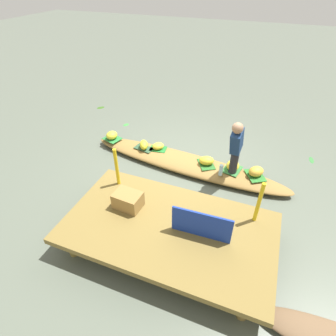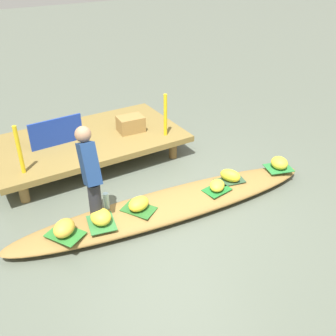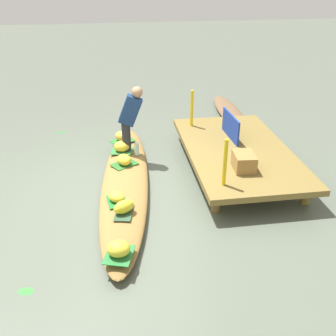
# 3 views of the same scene
# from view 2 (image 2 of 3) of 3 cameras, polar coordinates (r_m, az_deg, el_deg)

# --- Properties ---
(canal_water) EXTENTS (40.00, 40.00, 0.00)m
(canal_water) POSITION_cam_2_polar(r_m,az_deg,el_deg) (5.57, 0.21, -6.32)
(canal_water) COLOR #586052
(canal_water) RESTS_ON ground
(dock_platform) EXTENTS (3.20, 1.80, 0.41)m
(dock_platform) POSITION_cam_2_polar(r_m,az_deg,el_deg) (6.83, -11.69, 3.93)
(dock_platform) COLOR olive
(dock_platform) RESTS_ON ground
(vendor_boat) EXTENTS (4.59, 1.16, 0.21)m
(vendor_boat) POSITION_cam_2_polar(r_m,az_deg,el_deg) (5.51, 0.21, -5.47)
(vendor_boat) COLOR olive
(vendor_boat) RESTS_ON ground
(leaf_mat_0) EXTENTS (0.49, 0.53, 0.01)m
(leaf_mat_0) POSITION_cam_2_polar(r_m,az_deg,el_deg) (5.02, -14.79, -9.34)
(leaf_mat_0) COLOR #2B742C
(leaf_mat_0) RESTS_ON vendor_boat
(banana_bunch_0) EXTENTS (0.39, 0.39, 0.20)m
(banana_bunch_0) POSITION_cam_2_polar(r_m,az_deg,el_deg) (4.96, -14.94, -8.47)
(banana_bunch_0) COLOR gold
(banana_bunch_0) RESTS_ON vendor_boat
(leaf_mat_1) EXTENTS (0.47, 0.32, 0.01)m
(leaf_mat_1) POSITION_cam_2_polar(r_m,az_deg,el_deg) (5.91, 9.01, -1.84)
(leaf_mat_1) COLOR #2E4F33
(leaf_mat_1) RESTS_ON vendor_boat
(banana_bunch_1) EXTENTS (0.31, 0.36, 0.19)m
(banana_bunch_1) POSITION_cam_2_polar(r_m,az_deg,el_deg) (5.86, 9.08, -1.09)
(banana_bunch_1) COLOR yellow
(banana_bunch_1) RESTS_ON vendor_boat
(leaf_mat_2) EXTENTS (0.48, 0.52, 0.01)m
(leaf_mat_2) POSITION_cam_2_polar(r_m,az_deg,el_deg) (5.27, -4.28, -6.00)
(leaf_mat_2) COLOR #296426
(leaf_mat_2) RESTS_ON vendor_boat
(banana_bunch_2) EXTENTS (0.36, 0.31, 0.18)m
(banana_bunch_2) POSITION_cam_2_polar(r_m,az_deg,el_deg) (5.22, -4.31, -5.23)
(banana_bunch_2) COLOR yellow
(banana_bunch_2) RESTS_ON vendor_boat
(leaf_mat_3) EXTENTS (0.48, 0.42, 0.01)m
(leaf_mat_3) POSITION_cam_2_polar(r_m,az_deg,el_deg) (6.41, 15.85, 0.02)
(leaf_mat_3) COLOR #297937
(leaf_mat_3) RESTS_ON vendor_boat
(banana_bunch_3) EXTENTS (0.30, 0.32, 0.19)m
(banana_bunch_3) POSITION_cam_2_polar(r_m,az_deg,el_deg) (6.36, 15.97, 0.74)
(banana_bunch_3) COLOR yellow
(banana_bunch_3) RESTS_ON vendor_boat
(leaf_mat_4) EXTENTS (0.41, 0.32, 0.01)m
(leaf_mat_4) POSITION_cam_2_polar(r_m,az_deg,el_deg) (5.68, 7.15, -3.17)
(leaf_mat_4) COLOR #1F702B
(leaf_mat_4) RESTS_ON vendor_boat
(banana_bunch_4) EXTENTS (0.34, 0.33, 0.15)m
(banana_bunch_4) POSITION_cam_2_polar(r_m,az_deg,el_deg) (5.64, 7.20, -2.55)
(banana_bunch_4) COLOR yellow
(banana_bunch_4) RESTS_ON vendor_boat
(leaf_mat_5) EXTENTS (0.41, 0.46, 0.01)m
(leaf_mat_5) POSITION_cam_2_polar(r_m,az_deg,el_deg) (5.10, -9.70, -7.91)
(leaf_mat_5) COLOR #337436
(leaf_mat_5) RESTS_ON vendor_boat
(banana_bunch_5) EXTENTS (0.26, 0.29, 0.20)m
(banana_bunch_5) POSITION_cam_2_polar(r_m,az_deg,el_deg) (5.04, -9.80, -7.05)
(banana_bunch_5) COLOR yellow
(banana_bunch_5) RESTS_ON vendor_boat
(vendor_person) EXTENTS (0.22, 0.47, 1.23)m
(vendor_person) POSITION_cam_2_polar(r_m,az_deg,el_deg) (4.85, -11.33, -0.36)
(vendor_person) COLOR #28282D
(vendor_person) RESTS_ON vendor_boat
(water_bottle) EXTENTS (0.08, 0.08, 0.24)m
(water_bottle) POSITION_cam_2_polar(r_m,az_deg,el_deg) (5.28, -9.03, -4.77)
(water_bottle) COLOR silver
(water_bottle) RESTS_ON vendor_boat
(market_banner) EXTENTS (0.87, 0.07, 0.46)m
(market_banner) POSITION_cam_2_polar(r_m,az_deg,el_deg) (6.59, -16.00, 5.06)
(market_banner) COLOR navy
(market_banner) RESTS_ON dock_platform
(railing_post_west) EXTENTS (0.06, 0.06, 0.74)m
(railing_post_west) POSITION_cam_2_polar(r_m,az_deg,el_deg) (5.87, -20.92, 2.48)
(railing_post_west) COLOR gold
(railing_post_west) RESTS_ON dock_platform
(railing_post_east) EXTENTS (0.06, 0.06, 0.74)m
(railing_post_east) POSITION_cam_2_polar(r_m,az_deg,el_deg) (6.61, -0.39, 7.74)
(railing_post_east) COLOR gold
(railing_post_east) RESTS_ON dock_platform
(produce_crate) EXTENTS (0.46, 0.35, 0.27)m
(produce_crate) POSITION_cam_2_polar(r_m,az_deg,el_deg) (6.88, -5.47, 6.43)
(produce_crate) COLOR olive
(produce_crate) RESTS_ON dock_platform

